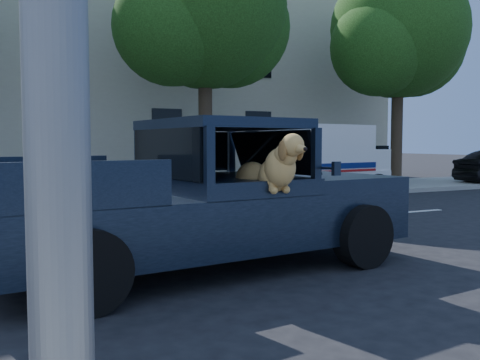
# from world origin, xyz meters

# --- Properties ---
(ground) EXTENTS (120.00, 120.00, 0.00)m
(ground) POSITION_xyz_m (0.00, 0.00, 0.00)
(ground) COLOR black
(ground) RESTS_ON ground
(far_sidewalk) EXTENTS (60.00, 4.00, 0.15)m
(far_sidewalk) POSITION_xyz_m (0.00, 9.20, 0.07)
(far_sidewalk) COLOR gray
(far_sidewalk) RESTS_ON ground
(lane_stripes) EXTENTS (21.60, 0.14, 0.01)m
(lane_stripes) POSITION_xyz_m (2.00, 3.40, 0.01)
(lane_stripes) COLOR silver
(lane_stripes) RESTS_ON ground
(street_tree_mid) EXTENTS (6.00, 5.20, 8.60)m
(street_tree_mid) POSITION_xyz_m (5.03, 9.62, 5.71)
(street_tree_mid) COLOR #332619
(street_tree_mid) RESTS_ON ground
(street_tree_right) EXTENTS (6.00, 5.20, 8.60)m
(street_tree_right) POSITION_xyz_m (13.03, 9.62, 5.71)
(street_tree_right) COLOR #332619
(street_tree_right) RESTS_ON ground
(building_main) EXTENTS (26.00, 6.00, 9.00)m
(building_main) POSITION_xyz_m (3.00, 16.50, 4.50)
(building_main) COLOR #BDB69C
(building_main) RESTS_ON ground
(pickup_truck) EXTENTS (5.78, 3.06, 1.99)m
(pickup_truck) POSITION_xyz_m (1.00, 0.15, 0.67)
(pickup_truck) COLOR black
(pickup_truck) RESTS_ON ground
(mail_truck) EXTENTS (4.34, 2.61, 2.25)m
(mail_truck) POSITION_xyz_m (8.43, 7.90, 0.98)
(mail_truck) COLOR silver
(mail_truck) RESTS_ON ground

